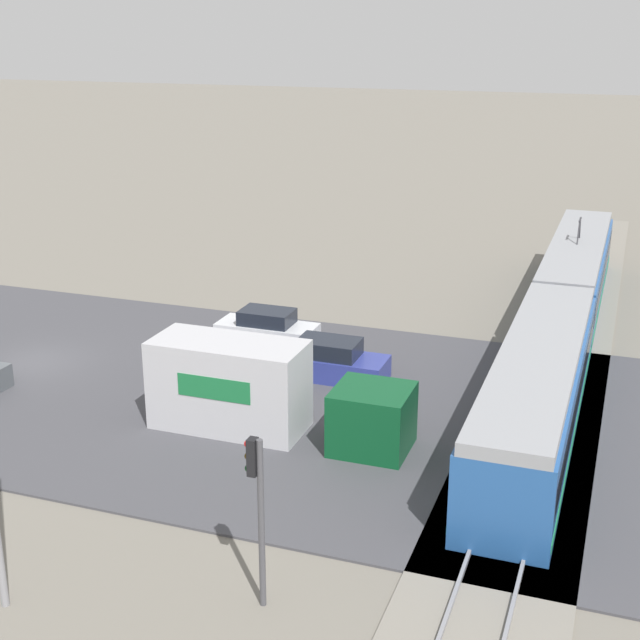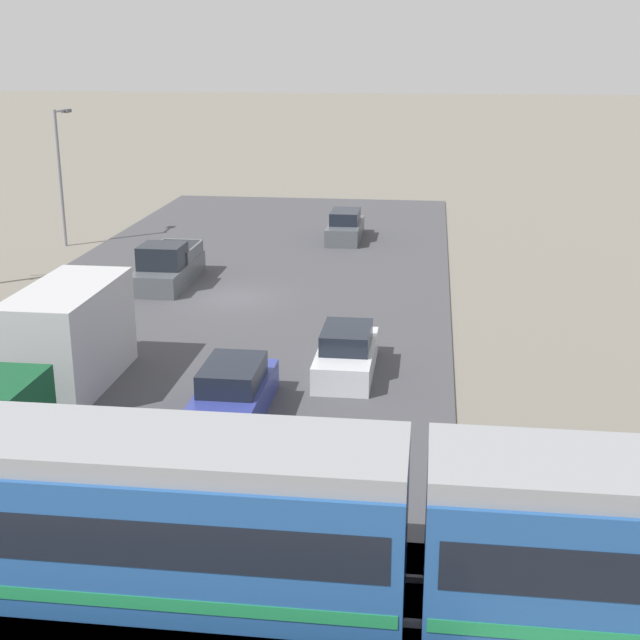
{
  "view_description": "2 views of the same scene",
  "coord_description": "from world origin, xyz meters",
  "px_view_note": "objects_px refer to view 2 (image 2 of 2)",
  "views": [
    {
      "loc": [
        28.88,
        23.32,
        13.81
      ],
      "look_at": [
        -3.7,
        11.63,
        2.15
      ],
      "focal_mm": 50.0,
      "sensor_mm": 36.0,
      "label": 1
    },
    {
      "loc": [
        -8.32,
        35.72,
        10.45
      ],
      "look_at": [
        -5.32,
        11.95,
        2.96
      ],
      "focal_mm": 50.0,
      "sensor_mm": 36.0,
      "label": 2
    }
  ],
  "objects_px": {
    "street_lamp_mid_block": "(61,167)",
    "light_rail_tram": "(416,531)",
    "sedan_car_0": "(233,394)",
    "sedan_car_1": "(346,354)",
    "box_truck": "(53,353)",
    "sedan_car_2": "(345,227)",
    "pickup_truck": "(167,268)"
  },
  "relations": [
    {
      "from": "light_rail_tram",
      "to": "street_lamp_mid_block",
      "type": "height_order",
      "value": "street_lamp_mid_block"
    },
    {
      "from": "street_lamp_mid_block",
      "to": "sedan_car_2",
      "type": "bearing_deg",
      "value": -168.84
    },
    {
      "from": "light_rail_tram",
      "to": "sedan_car_1",
      "type": "distance_m",
      "value": 12.72
    },
    {
      "from": "street_lamp_mid_block",
      "to": "pickup_truck",
      "type": "bearing_deg",
      "value": 136.11
    },
    {
      "from": "box_truck",
      "to": "street_lamp_mid_block",
      "type": "bearing_deg",
      "value": -68.35
    },
    {
      "from": "light_rail_tram",
      "to": "sedan_car_0",
      "type": "bearing_deg",
      "value": -57.44
    },
    {
      "from": "sedan_car_1",
      "to": "sedan_car_2",
      "type": "xyz_separation_m",
      "value": [
        2.07,
        -20.53,
        0.03
      ]
    },
    {
      "from": "sedan_car_1",
      "to": "sedan_car_2",
      "type": "distance_m",
      "value": 20.63
    },
    {
      "from": "sedan_car_2",
      "to": "box_truck",
      "type": "bearing_deg",
      "value": 75.02
    },
    {
      "from": "pickup_truck",
      "to": "light_rail_tram",
      "type": "bearing_deg",
      "value": 117.11
    },
    {
      "from": "box_truck",
      "to": "pickup_truck",
      "type": "distance_m",
      "value": 13.55
    },
    {
      "from": "light_rail_tram",
      "to": "street_lamp_mid_block",
      "type": "relative_size",
      "value": 4.52
    },
    {
      "from": "sedan_car_2",
      "to": "street_lamp_mid_block",
      "type": "bearing_deg",
      "value": 11.16
    },
    {
      "from": "box_truck",
      "to": "sedan_car_2",
      "type": "xyz_separation_m",
      "value": [
        -6.41,
        -23.96,
        -0.82
      ]
    },
    {
      "from": "light_rail_tram",
      "to": "sedan_car_0",
      "type": "height_order",
      "value": "light_rail_tram"
    },
    {
      "from": "street_lamp_mid_block",
      "to": "sedan_car_0",
      "type": "bearing_deg",
      "value": 122.87
    },
    {
      "from": "light_rail_tram",
      "to": "sedan_car_1",
      "type": "bearing_deg",
      "value": -78.55
    },
    {
      "from": "sedan_car_2",
      "to": "sedan_car_0",
      "type": "bearing_deg",
      "value": 88.02
    },
    {
      "from": "box_truck",
      "to": "sedan_car_2",
      "type": "height_order",
      "value": "box_truck"
    },
    {
      "from": "box_truck",
      "to": "pickup_truck",
      "type": "xyz_separation_m",
      "value": [
        0.53,
        -13.52,
        -0.74
      ]
    },
    {
      "from": "sedan_car_1",
      "to": "box_truck",
      "type": "bearing_deg",
      "value": 22.03
    },
    {
      "from": "street_lamp_mid_block",
      "to": "light_rail_tram",
      "type": "bearing_deg",
      "value": 122.78
    },
    {
      "from": "light_rail_tram",
      "to": "box_truck",
      "type": "bearing_deg",
      "value": -39.29
    },
    {
      "from": "pickup_truck",
      "to": "sedan_car_2",
      "type": "height_order",
      "value": "pickup_truck"
    },
    {
      "from": "sedan_car_0",
      "to": "sedan_car_2",
      "type": "xyz_separation_m",
      "value": [
        -0.84,
        -24.45,
        0.0
      ]
    },
    {
      "from": "sedan_car_0",
      "to": "street_lamp_mid_block",
      "type": "bearing_deg",
      "value": 122.87
    },
    {
      "from": "light_rail_tram",
      "to": "street_lamp_mid_block",
      "type": "distance_m",
      "value": 35.83
    },
    {
      "from": "sedan_car_0",
      "to": "light_rail_tram",
      "type": "bearing_deg",
      "value": -57.44
    },
    {
      "from": "light_rail_tram",
      "to": "sedan_car_1",
      "type": "height_order",
      "value": "light_rail_tram"
    },
    {
      "from": "sedan_car_0",
      "to": "sedan_car_1",
      "type": "distance_m",
      "value": 4.89
    },
    {
      "from": "light_rail_tram",
      "to": "sedan_car_2",
      "type": "xyz_separation_m",
      "value": [
        4.59,
        -32.96,
        -0.92
      ]
    },
    {
      "from": "pickup_truck",
      "to": "sedan_car_0",
      "type": "xyz_separation_m",
      "value": [
        -6.1,
        14.01,
        -0.08
      ]
    }
  ]
}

